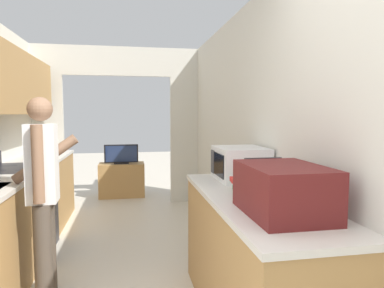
{
  "coord_description": "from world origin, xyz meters",
  "views": [
    {
      "loc": [
        0.16,
        -1.08,
        1.46
      ],
      "look_at": [
        0.78,
        2.25,
        1.16
      ],
      "focal_mm": 32.0,
      "sensor_mm": 36.0,
      "label": 1
    }
  ],
  "objects_px": {
    "suitcase": "(283,190)",
    "knife": "(32,158)",
    "microwave": "(240,163)",
    "book_stack": "(249,186)",
    "television": "(121,154)",
    "tv_cabinet": "(122,180)",
    "person": "(43,195)",
    "range_oven": "(18,211)"
  },
  "relations": [
    {
      "from": "tv_cabinet",
      "to": "suitcase",
      "type": "bearing_deg",
      "value": -77.76
    },
    {
      "from": "range_oven",
      "to": "person",
      "type": "xyz_separation_m",
      "value": [
        0.48,
        -0.99,
        0.38
      ]
    },
    {
      "from": "book_stack",
      "to": "knife",
      "type": "height_order",
      "value": "book_stack"
    },
    {
      "from": "suitcase",
      "to": "knife",
      "type": "relative_size",
      "value": 1.75
    },
    {
      "from": "microwave",
      "to": "knife",
      "type": "xyz_separation_m",
      "value": [
        -2.06,
        1.7,
        -0.13
      ]
    },
    {
      "from": "suitcase",
      "to": "microwave",
      "type": "height_order",
      "value": "suitcase"
    },
    {
      "from": "range_oven",
      "to": "book_stack",
      "type": "xyz_separation_m",
      "value": [
        1.94,
        -1.49,
        0.5
      ]
    },
    {
      "from": "book_stack",
      "to": "television",
      "type": "bearing_deg",
      "value": 103.84
    },
    {
      "from": "range_oven",
      "to": "microwave",
      "type": "height_order",
      "value": "microwave"
    },
    {
      "from": "range_oven",
      "to": "book_stack",
      "type": "height_order",
      "value": "range_oven"
    },
    {
      "from": "tv_cabinet",
      "to": "knife",
      "type": "xyz_separation_m",
      "value": [
        -1.02,
        -1.71,
        0.62
      ]
    },
    {
      "from": "suitcase",
      "to": "television",
      "type": "distance_m",
      "value": 4.47
    },
    {
      "from": "book_stack",
      "to": "tv_cabinet",
      "type": "height_order",
      "value": "book_stack"
    },
    {
      "from": "range_oven",
      "to": "tv_cabinet",
      "type": "height_order",
      "value": "range_oven"
    },
    {
      "from": "microwave",
      "to": "person",
      "type": "bearing_deg",
      "value": 179.03
    },
    {
      "from": "microwave",
      "to": "television",
      "type": "distance_m",
      "value": 3.54
    },
    {
      "from": "book_stack",
      "to": "person",
      "type": "bearing_deg",
      "value": 160.92
    },
    {
      "from": "range_oven",
      "to": "tv_cabinet",
      "type": "relative_size",
      "value": 1.34
    },
    {
      "from": "range_oven",
      "to": "book_stack",
      "type": "distance_m",
      "value": 2.5
    },
    {
      "from": "suitcase",
      "to": "tv_cabinet",
      "type": "height_order",
      "value": "suitcase"
    },
    {
      "from": "tv_cabinet",
      "to": "knife",
      "type": "distance_m",
      "value": 2.08
    },
    {
      "from": "tv_cabinet",
      "to": "knife",
      "type": "height_order",
      "value": "knife"
    },
    {
      "from": "book_stack",
      "to": "knife",
      "type": "distance_m",
      "value": 2.94
    },
    {
      "from": "suitcase",
      "to": "person",
      "type": "bearing_deg",
      "value": 145.4
    },
    {
      "from": "tv_cabinet",
      "to": "knife",
      "type": "relative_size",
      "value": 2.39
    },
    {
      "from": "person",
      "to": "book_stack",
      "type": "relative_size",
      "value": 4.93
    },
    {
      "from": "person",
      "to": "television",
      "type": "distance_m",
      "value": 3.38
    },
    {
      "from": "suitcase",
      "to": "book_stack",
      "type": "height_order",
      "value": "suitcase"
    },
    {
      "from": "book_stack",
      "to": "knife",
      "type": "relative_size",
      "value": 0.98
    },
    {
      "from": "television",
      "to": "knife",
      "type": "height_order",
      "value": "knife"
    },
    {
      "from": "microwave",
      "to": "television",
      "type": "bearing_deg",
      "value": 107.14
    },
    {
      "from": "suitcase",
      "to": "knife",
      "type": "distance_m",
      "value": 3.34
    },
    {
      "from": "suitcase",
      "to": "microwave",
      "type": "distance_m",
      "value": 0.99
    },
    {
      "from": "person",
      "to": "suitcase",
      "type": "height_order",
      "value": "person"
    },
    {
      "from": "person",
      "to": "knife",
      "type": "height_order",
      "value": "person"
    },
    {
      "from": "person",
      "to": "book_stack",
      "type": "height_order",
      "value": "person"
    },
    {
      "from": "tv_cabinet",
      "to": "person",
      "type": "bearing_deg",
      "value": -98.59
    },
    {
      "from": "person",
      "to": "suitcase",
      "type": "bearing_deg",
      "value": -127.17
    },
    {
      "from": "range_oven",
      "to": "person",
      "type": "distance_m",
      "value": 1.17
    },
    {
      "from": "microwave",
      "to": "knife",
      "type": "relative_size",
      "value": 1.43
    },
    {
      "from": "microwave",
      "to": "book_stack",
      "type": "bearing_deg",
      "value": -100.76
    },
    {
      "from": "microwave",
      "to": "suitcase",
      "type": "bearing_deg",
      "value": -94.92
    }
  ]
}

